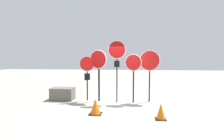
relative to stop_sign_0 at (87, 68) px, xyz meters
name	(u,v)px	position (x,y,z in m)	size (l,w,h in m)	color
ground_plane	(117,102)	(1.39, -0.13, -1.51)	(40.00, 40.00, 0.00)	gray
stop_sign_0	(87,68)	(0.00, 0.00, 0.00)	(0.70, 0.23, 2.09)	black
stop_sign_1	(98,65)	(0.54, -0.04, 0.15)	(0.82, 0.33, 2.37)	black
stop_sign_2	(117,55)	(1.40, -0.24, 0.60)	(0.80, 0.11, 2.76)	black
stop_sign_3	(133,67)	(2.13, -0.20, 0.07)	(0.73, 0.23, 2.17)	black
stop_sign_4	(150,64)	(2.86, 0.04, 0.22)	(0.89, 0.29, 2.34)	black
traffic_cone_0	(161,111)	(2.99, -2.21, -1.25)	(0.34, 0.34, 0.54)	black
traffic_cone_1	(95,107)	(0.76, -1.90, -1.24)	(0.45, 0.45, 0.55)	black
storage_crate	(63,94)	(-1.21, 0.02, -1.22)	(1.06, 0.65, 0.58)	#605B51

